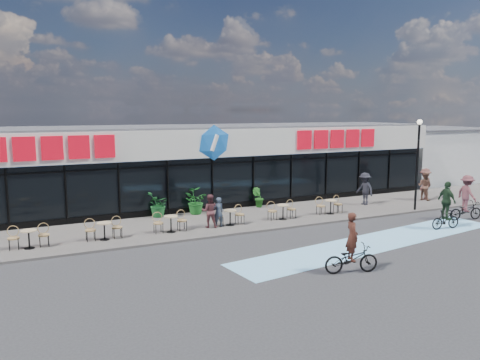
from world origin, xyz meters
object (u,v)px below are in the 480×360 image
object	(u,v)px
pedestrian_c	(425,184)
cyclist_b	(466,201)
patron_right	(210,211)
pedestrian_b	(425,186)
lamp_post	(418,156)
pedestrian_a	(365,189)
cyclist_a	(446,208)
potted_plant_right	(258,197)
potted_plant_left	(158,205)
potted_plant_mid	(194,201)
patron_left	(218,212)

from	to	relation	value
pedestrian_c	cyclist_b	size ratio (longest dim) A/B	0.84
patron_right	pedestrian_b	world-z (taller)	pedestrian_b
lamp_post	pedestrian_a	bearing A→B (deg)	124.86
lamp_post	pedestrian_c	world-z (taller)	lamp_post
cyclist_a	lamp_post	bearing A→B (deg)	64.56
potted_plant_right	cyclist_a	bearing A→B (deg)	-53.23
potted_plant_left	pedestrian_b	distance (m)	16.03
pedestrian_a	pedestrian_b	distance (m)	4.23
pedestrian_c	pedestrian_a	bearing A→B (deg)	-27.87
patron_right	pedestrian_c	bearing A→B (deg)	-152.19
potted_plant_mid	cyclist_a	world-z (taller)	cyclist_a
pedestrian_a	pedestrian_b	bearing A→B (deg)	79.42
lamp_post	patron_right	bearing A→B (deg)	174.20
potted_plant_right	cyclist_b	size ratio (longest dim) A/B	0.49
potted_plant_left	potted_plant_mid	size ratio (longest dim) A/B	0.96
patron_left	patron_right	distance (m)	0.41
cyclist_a	pedestrian_b	bearing A→B (deg)	51.16
lamp_post	patron_left	xyz separation A→B (m)	(-11.24, 1.10, -2.24)
lamp_post	potted_plant_right	world-z (taller)	lamp_post
potted_plant_mid	patron_left	size ratio (longest dim) A/B	0.95
potted_plant_mid	pedestrian_c	distance (m)	14.26
pedestrian_b	cyclist_b	distance (m)	4.77
patron_left	pedestrian_a	distance (m)	9.72
lamp_post	potted_plant_mid	bearing A→B (deg)	159.73
potted_plant_mid	patron_left	xyz separation A→B (m)	(0.07, -3.08, 0.03)
potted_plant_right	pedestrian_a	world-z (taller)	pedestrian_a
pedestrian_a	potted_plant_mid	bearing A→B (deg)	-105.19
potted_plant_right	cyclist_a	distance (m)	9.73
pedestrian_b	cyclist_a	xyz separation A→B (m)	(-4.26, -5.30, 0.02)
potted_plant_left	lamp_post	bearing A→B (deg)	-17.94
cyclist_a	potted_plant_left	bearing A→B (deg)	146.15
patron_left	cyclist_a	bearing A→B (deg)	151.01
patron_right	cyclist_a	distance (m)	11.02
cyclist_a	pedestrian_a	bearing A→B (deg)	89.37
cyclist_b	pedestrian_b	bearing A→B (deg)	67.47
potted_plant_left	cyclist_b	world-z (taller)	cyclist_b
patron_left	pedestrian_b	bearing A→B (deg)	179.51
patron_left	patron_right	size ratio (longest dim) A/B	0.90
patron_left	pedestrian_a	bearing A→B (deg)	-176.44
patron_right	cyclist_b	bearing A→B (deg)	-172.17
lamp_post	potted_plant_mid	distance (m)	12.27
pedestrian_b	potted_plant_right	bearing A→B (deg)	57.62
pedestrian_b	pedestrian_c	size ratio (longest dim) A/B	0.89
potted_plant_right	potted_plant_left	bearing A→B (deg)	-179.75
patron_right	potted_plant_right	bearing A→B (deg)	-118.39
potted_plant_left	pedestrian_a	distance (m)	11.81
cyclist_b	pedestrian_c	bearing A→B (deg)	66.31
lamp_post	cyclist_a	size ratio (longest dim) A/B	2.18
potted_plant_mid	pedestrian_a	world-z (taller)	pedestrian_a
potted_plant_mid	cyclist_b	distance (m)	13.86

